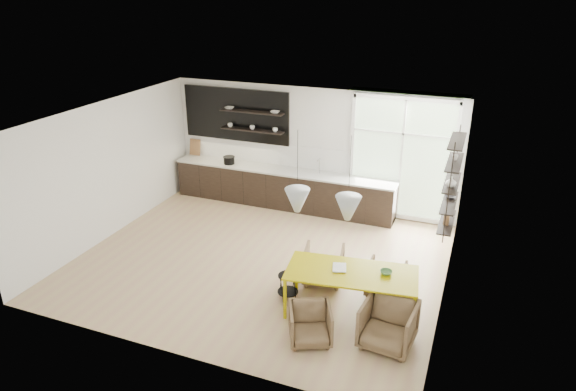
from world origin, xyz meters
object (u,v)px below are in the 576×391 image
(armchair_back_left, at_px, (324,265))
(wire_stool, at_px, (288,283))
(dining_table, at_px, (352,275))
(armchair_back_right, at_px, (386,279))
(armchair_front_left, at_px, (310,324))
(armchair_front_right, at_px, (388,325))

(armchair_back_left, bearing_deg, wire_stool, 51.55)
(dining_table, bearing_deg, armchair_back_right, 52.90)
(armchair_back_right, height_order, armchair_front_left, armchair_back_right)
(armchair_back_left, bearing_deg, dining_table, 121.53)
(armchair_back_right, xyz_separation_m, armchair_front_left, (-0.82, -1.71, -0.00))
(armchair_front_right, distance_m, wire_stool, 1.96)
(armchair_back_left, height_order, armchair_back_right, armchair_back_left)
(armchair_back_left, distance_m, wire_stool, 0.88)
(armchair_back_left, height_order, armchair_front_left, armchair_back_left)
(armchair_front_left, bearing_deg, wire_stool, 103.27)
(armchair_back_right, distance_m, armchair_front_left, 1.89)
(armchair_front_right, relative_size, wire_stool, 1.73)
(dining_table, relative_size, armchair_front_left, 3.42)
(armchair_front_right, bearing_deg, dining_table, 146.29)
(dining_table, height_order, wire_stool, dining_table)
(armchair_front_left, relative_size, wire_stool, 1.41)
(armchair_back_right, height_order, armchair_front_right, armchair_front_right)
(wire_stool, bearing_deg, dining_table, -0.32)
(armchair_back_left, xyz_separation_m, wire_stool, (-0.40, -0.78, -0.04))
(armchair_front_left, xyz_separation_m, wire_stool, (-0.74, 0.94, -0.00))
(armchair_back_right, xyz_separation_m, armchair_front_right, (0.31, -1.38, 0.06))
(armchair_front_left, distance_m, wire_stool, 1.20)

